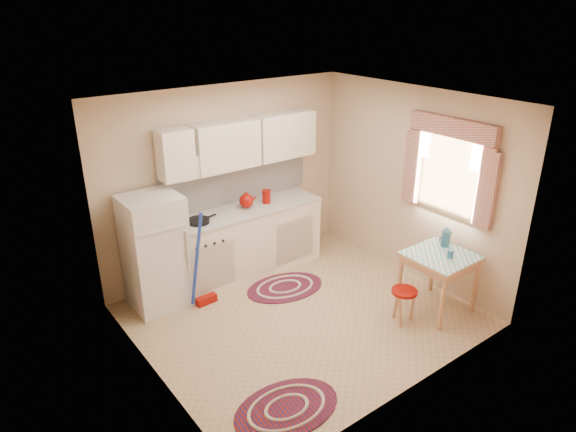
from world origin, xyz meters
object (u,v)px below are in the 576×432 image
object	(u,v)px
fridge	(155,252)
table	(437,282)
stool	(403,306)
base_cabinets	(242,243)

from	to	relation	value
fridge	table	world-z (taller)	fridge
table	stool	size ratio (longest dim) A/B	1.71
fridge	base_cabinets	xyz separation A→B (m)	(1.22, 0.05, -0.26)
fridge	table	xyz separation A→B (m)	(2.59, -2.11, -0.34)
fridge	base_cabinets	world-z (taller)	fridge
base_cabinets	table	xyz separation A→B (m)	(1.37, -2.16, -0.08)
fridge	table	distance (m)	3.36
fridge	stool	xyz separation A→B (m)	(2.06, -2.06, -0.49)
fridge	base_cabinets	size ratio (longest dim) A/B	0.62
fridge	stool	size ratio (longest dim) A/B	3.33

